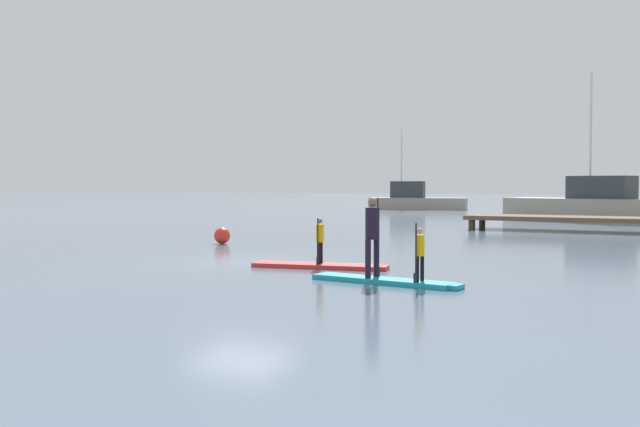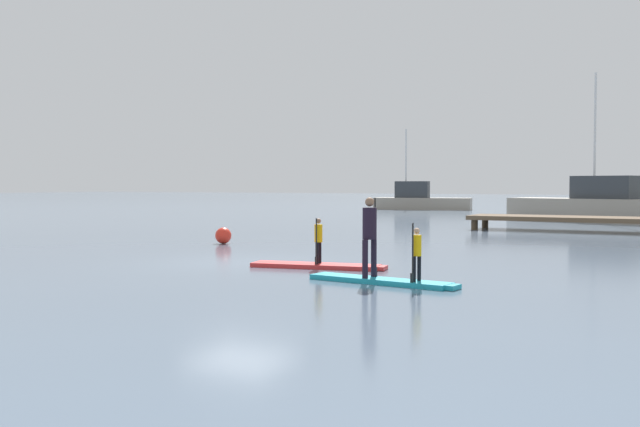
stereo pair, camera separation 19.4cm
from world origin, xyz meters
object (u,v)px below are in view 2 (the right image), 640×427
mooring_buoy_near (223,236)px  paddler_adult (370,232)px  paddleboard_near (318,266)px  paddleboard_far (382,281)px  fishing_boat_white_large (605,207)px  fishing_boat_green_midground (420,200)px  paddler_child_solo (318,238)px  paddler_child_front (416,252)px

mooring_buoy_near → paddler_adult: bearing=-38.9°
paddleboard_near → paddler_adult: bearing=-40.4°
paddleboard_far → fishing_boat_white_large: size_ratio=0.32×
paddleboard_far → paddler_adult: 1.00m
paddler_adult → fishing_boat_green_midground: 41.44m
paddler_child_solo → fishing_boat_green_midground: size_ratio=0.14×
paddler_child_solo → paddler_child_front: paddler_child_front is taller
paddleboard_near → mooring_buoy_near: 7.57m
paddleboard_far → paddler_child_front: size_ratio=2.85×
paddler_child_front → mooring_buoy_near: (-9.01, 6.60, -0.40)m
paddleboard_far → fishing_boat_green_midground: bearing=108.6°
paddler_child_solo → mooring_buoy_near: 7.59m
fishing_boat_white_large → mooring_buoy_near: (-9.58, -19.74, -0.54)m
paddler_child_front → fishing_boat_green_midground: (-13.98, 39.53, 0.06)m
fishing_boat_green_midground → paddleboard_far: bearing=-71.4°
mooring_buoy_near → paddler_child_front: bearing=-36.2°
fishing_boat_green_midground → paddleboard_near: bearing=-73.8°
paddler_child_front → fishing_boat_green_midground: bearing=109.5°
paddleboard_far → paddler_adult: bearing=171.1°
paddleboard_far → mooring_buoy_near: mooring_buoy_near is taller
paddler_child_solo → paddleboard_far: bearing=-37.3°
mooring_buoy_near → fishing_boat_white_large: bearing=64.1°
paddleboard_far → paddler_child_front: paddler_child_front is taller
paddleboard_near → fishing_boat_green_midground: 39.17m
fishing_boat_white_large → mooring_buoy_near: size_ratio=19.11×
paddler_adult → mooring_buoy_near: paddler_adult is taller
paddler_child_solo → fishing_boat_green_midground: 39.18m
paddleboard_near → paddler_child_front: size_ratio=2.89×
paddler_child_solo → paddleboard_far: 3.01m
paddler_child_solo → mooring_buoy_near: (-5.94, 4.71, -0.42)m
paddleboard_near → paddleboard_far: same height
paddler_adult → paddler_child_front: (1.03, -0.16, -0.34)m
fishing_boat_green_midground → mooring_buoy_near: bearing=-81.4°
paddleboard_near → paddleboard_far: (2.35, -1.79, -0.00)m
paddleboard_far → paddler_adult: (-0.29, 0.05, 0.96)m
paddleboard_near → paddler_child_solo: (0.00, -0.01, 0.64)m
paddler_adult → paddler_child_front: bearing=-8.8°
paddler_child_front → fishing_boat_green_midground: size_ratio=0.15×
paddleboard_far → paddler_adult: paddler_adult is taller
paddleboard_near → paddleboard_far: bearing=-37.4°
paddler_child_front → fishing_boat_white_large: bearing=88.8°
paddler_adult → fishing_boat_white_large: 26.24m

